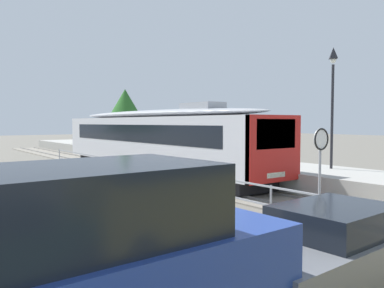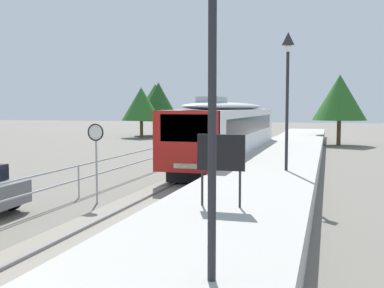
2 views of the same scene
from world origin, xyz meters
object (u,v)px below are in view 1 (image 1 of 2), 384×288
(speed_limit_sign, at_px, (321,153))
(commuter_train, at_px, (154,137))
(parked_van_blue, at_px, (74,283))
(parked_hatchback_grey, at_px, (329,250))
(platform_lamp_mid_platform, at_px, (333,85))

(speed_limit_sign, bearing_deg, commuter_train, 80.16)
(speed_limit_sign, height_order, parked_van_blue, speed_limit_sign)
(parked_hatchback_grey, height_order, parked_van_blue, parked_van_blue)
(parked_van_blue, bearing_deg, platform_lamp_mid_platform, 24.88)
(platform_lamp_mid_platform, relative_size, parked_hatchback_grey, 1.31)
(platform_lamp_mid_platform, bearing_deg, parked_van_blue, -155.12)
(speed_limit_sign, relative_size, parked_van_blue, 0.56)
(commuter_train, bearing_deg, parked_hatchback_grey, -110.16)
(parked_hatchback_grey, bearing_deg, platform_lamp_mid_platform, 34.09)
(speed_limit_sign, xyz_separation_m, parked_hatchback_grey, (-3.38, -2.60, -1.33))
(platform_lamp_mid_platform, xyz_separation_m, speed_limit_sign, (-6.20, -3.88, -2.50))
(parked_van_blue, bearing_deg, speed_limit_sign, 18.50)
(commuter_train, relative_size, parked_van_blue, 3.66)
(platform_lamp_mid_platform, relative_size, speed_limit_sign, 1.91)
(parked_hatchback_grey, relative_size, parked_van_blue, 0.82)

